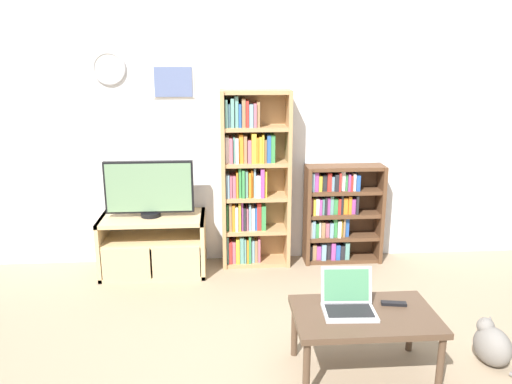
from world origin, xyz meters
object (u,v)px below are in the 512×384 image
Objects in this scene: bookshelf_tall at (251,181)px; coffee_table at (364,320)px; television at (149,189)px; remote_near_laptop at (394,304)px; laptop at (348,301)px; tv_stand at (154,244)px; bookshelf_short at (338,214)px; cat at (491,344)px.

coffee_table is (0.60, -1.85, -0.46)m from bookshelf_tall.
television reaches higher than remote_near_laptop.
laptop is at bearing 154.23° from coffee_table.
tv_stand reaches higher than remote_near_laptop.
bookshelf_short is (0.86, 0.01, -0.35)m from bookshelf_tall.
tv_stand is at bearing -38.05° from television.
bookshelf_short reaches higher than cat.
television reaches higher than bookshelf_short.
tv_stand reaches higher than cat.
cat is (2.41, -1.65, -0.14)m from tv_stand.
bookshelf_short is at bearing 5.35° from tv_stand.
television is 2.38× the size of laptop.
bookshelf_tall is 5.00× the size of laptop.
bookshelf_short is 2.87× the size of laptop.
television is 3.02m from cat.
remote_near_laptop reaches higher than cat.
tv_stand is 2.38m from remote_near_laptop.
cat is at bearing 2.84° from laptop.
bookshelf_short is (1.79, 0.17, 0.21)m from tv_stand.
coffee_table is at bearing -57.51° from remote_near_laptop.
tv_stand is 0.57× the size of bookshelf_tall.
tv_stand is 1.08× the size of coffee_table.
laptop is 0.32m from remote_near_laptop.
laptop is (1.44, -1.66, -0.32)m from television.
bookshelf_short is 1.89m from coffee_table.
laptop is at bearing -101.20° from bookshelf_short.
tv_stand is 2.19m from laptop.
tv_stand is at bearing 129.04° from cat.
cat is at bearing -50.64° from bookshelf_tall.
coffee_table is at bearing -72.13° from bookshelf_tall.
coffee_table is (1.52, -1.70, 0.10)m from tv_stand.
bookshelf_short is 1.96m from cat.
laptop is at bearing -72.39° from remote_near_laptop.
television is 0.95m from bookshelf_tall.
television is 1.84m from bookshelf_short.
laptop is at bearing 163.46° from cat.
bookshelf_short is at bearing -171.56° from remote_near_laptop.
coffee_table is 0.24m from remote_near_laptop.
bookshelf_short reaches higher than remote_near_laptop.
bookshelf_tall is 10.24× the size of remote_near_laptop.
coffee_table is 2.63× the size of laptop.
laptop reaches higher than coffee_table.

